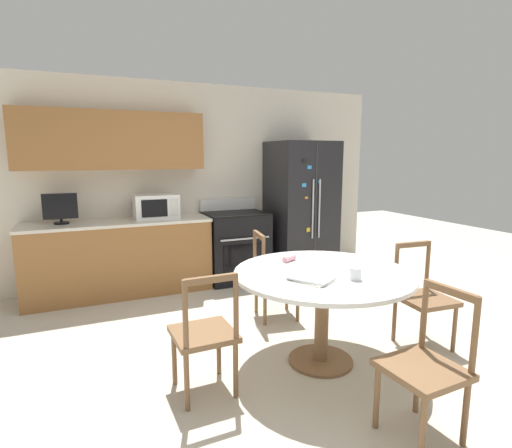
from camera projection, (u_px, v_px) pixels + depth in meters
ground_plane at (295, 361)px, 3.27m from camera, size 14.00×14.00×0.00m
back_wall at (180, 173)px, 5.25m from camera, size 5.20×0.44×2.60m
kitchen_counter at (120, 257)px, 4.82m from camera, size 2.15×0.64×0.90m
refrigerator at (301, 209)px, 5.61m from camera, size 0.83×0.81×1.86m
oven_range at (236, 246)px, 5.37m from camera, size 0.80×0.68×1.08m
microwave at (156, 206)px, 4.90m from camera, size 0.52×0.36×0.30m
countertop_tv at (60, 208)px, 4.49m from camera, size 0.36×0.16×0.35m
dining_table at (323, 286)px, 3.15m from camera, size 1.41×1.41×0.76m
dining_chair_left at (205, 335)px, 2.76m from camera, size 0.43×0.43×0.90m
dining_chair_near at (426, 368)px, 2.33m from camera, size 0.44×0.44×0.90m
dining_chair_far at (274, 277)px, 4.10m from camera, size 0.48×0.48×0.90m
dining_chair_right at (423, 298)px, 3.49m from camera, size 0.45×0.45×0.90m
candle_glass at (355, 275)px, 2.91m from camera, size 0.09×0.09×0.09m
folded_napkin at (289, 258)px, 3.43m from camera, size 0.15×0.11×0.05m
mail_stack at (312, 279)px, 2.90m from camera, size 0.34×0.37×0.02m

